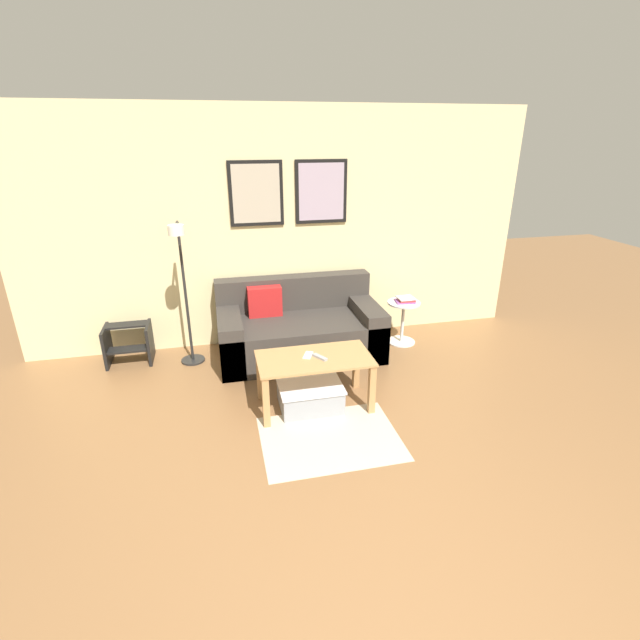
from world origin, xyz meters
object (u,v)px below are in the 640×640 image
object	(u,v)px
cell_phone	(308,355)
book_stack	(406,300)
coffee_table	(314,367)
step_stool	(129,342)
floor_lamp	(184,286)
remote_control	(320,357)
storage_bin	(310,395)
side_table	(403,318)
couch	(299,330)

from	to	relation	value
cell_phone	book_stack	bearing A→B (deg)	62.11
coffee_table	step_stool	xyz separation A→B (m)	(-1.72, 1.27, -0.16)
floor_lamp	remote_control	size ratio (longest dim) A/B	9.98
storage_bin	floor_lamp	bearing A→B (deg)	135.01
storage_bin	coffee_table	bearing A→B (deg)	21.15
floor_lamp	side_table	xyz separation A→B (m)	(2.35, 0.05, -0.58)
side_table	cell_phone	world-z (taller)	side_table
floor_lamp	cell_phone	world-z (taller)	floor_lamp
side_table	book_stack	size ratio (longest dim) A/B	2.20
book_stack	floor_lamp	bearing A→B (deg)	-178.83
storage_bin	step_stool	distance (m)	2.12
book_stack	remote_control	world-z (taller)	book_stack
floor_lamp	book_stack	xyz separation A→B (m)	(2.37, 0.05, -0.35)
coffee_table	remote_control	world-z (taller)	remote_control
storage_bin	side_table	distance (m)	1.72
step_stool	floor_lamp	bearing A→B (deg)	-21.54
coffee_table	remote_control	xyz separation A→B (m)	(0.04, -0.03, 0.10)
book_stack	side_table	bearing A→B (deg)	173.67
coffee_table	floor_lamp	xyz separation A→B (m)	(-1.08, 1.02, 0.50)
remote_control	cell_phone	distance (m)	0.11
couch	step_stool	size ratio (longest dim) A/B	3.76
couch	floor_lamp	world-z (taller)	floor_lamp
storage_bin	step_stool	world-z (taller)	step_stool
side_table	book_stack	xyz separation A→B (m)	(0.02, -0.00, 0.22)
floor_lamp	book_stack	size ratio (longest dim) A/B	6.62
remote_control	cell_phone	xyz separation A→B (m)	(-0.09, 0.07, -0.01)
couch	step_stool	bearing A→B (deg)	173.45
storage_bin	remote_control	size ratio (longest dim) A/B	3.69
floor_lamp	step_stool	world-z (taller)	floor_lamp
couch	side_table	distance (m)	1.21
remote_control	step_stool	distance (m)	2.20
storage_bin	floor_lamp	distance (m)	1.65
cell_phone	step_stool	world-z (taller)	cell_phone
side_table	cell_phone	distance (m)	1.67
side_table	remote_control	distance (m)	1.65
floor_lamp	side_table	world-z (taller)	floor_lamp
coffee_table	storage_bin	xyz separation A→B (m)	(-0.04, -0.02, -0.26)
couch	cell_phone	distance (m)	1.04
couch	book_stack	bearing A→B (deg)	0.01
coffee_table	book_stack	distance (m)	1.68
couch	side_table	xyz separation A→B (m)	(1.21, 0.00, 0.02)
cell_phone	step_stool	size ratio (longest dim) A/B	0.31
floor_lamp	remote_control	xyz separation A→B (m)	(1.12, -1.04, -0.39)
cell_phone	step_stool	distance (m)	2.09
book_stack	step_stool	bearing A→B (deg)	176.11
book_stack	remote_control	xyz separation A→B (m)	(-1.24, -1.09, -0.04)
step_stool	coffee_table	bearing A→B (deg)	-36.45
coffee_table	cell_phone	distance (m)	0.12
couch	book_stack	xyz separation A→B (m)	(1.23, 0.00, 0.24)
book_stack	storage_bin	bearing A→B (deg)	-140.88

